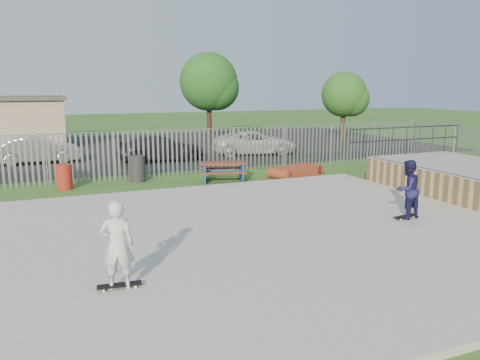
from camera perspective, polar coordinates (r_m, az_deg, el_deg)
name	(u,v)px	position (r m, az deg, el deg)	size (l,w,h in m)	color
ground	(233,240)	(11.81, -0.81, -7.37)	(120.00, 120.00, 0.00)	#385E20
concrete_slab	(233,237)	(11.79, -0.81, -7.02)	(15.00, 12.00, 0.15)	#A2A29D
quarter_pipe	(477,182)	(18.09, 26.95, -0.21)	(5.50, 7.05, 2.19)	tan
fence	(211,169)	(16.08, -3.59, 1.30)	(26.04, 16.02, 2.00)	gray
picnic_table	(223,172)	(19.11, -2.08, 1.04)	(2.16, 1.95, 0.76)	maroon
funbox	(296,171)	(20.28, 6.85, 1.06)	(2.36, 1.72, 0.42)	maroon
trash_bin_red	(64,177)	(18.68, -20.62, 0.34)	(0.57, 0.57, 0.94)	maroon
trash_bin_grey	(137,169)	(19.43, -12.39, 1.36)	(0.63, 0.63, 1.05)	#27272A
parking_lot	(119,149)	(29.92, -14.49, 3.67)	(40.00, 18.00, 0.02)	black
car_silver	(38,150)	(25.53, -23.42, 3.39)	(1.42, 4.06, 1.34)	#BBBABF
car_dark	(161,148)	(24.59, -9.63, 3.86)	(1.84, 4.53, 1.32)	black
car_white	(255,143)	(26.68, 1.86, 4.58)	(2.18, 4.72, 1.31)	silver
tree_mid	(209,82)	(32.75, -3.83, 11.83)	(3.96, 3.96, 6.12)	#3B2717
tree_right	(344,95)	(34.14, 12.57, 10.11)	(3.14, 3.14, 4.85)	#46331C
skateboard_a	(405,217)	(13.97, 19.51, -4.27)	(0.82, 0.32, 0.08)	black
skateboard_b	(119,286)	(9.05, -14.48, -12.43)	(0.82, 0.28, 0.08)	black
skater_navy	(407,190)	(13.79, 19.72, -1.10)	(0.81, 0.63, 1.66)	#181646
skater_white	(117,245)	(8.77, -14.73, -7.68)	(0.61, 0.40, 1.66)	silver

